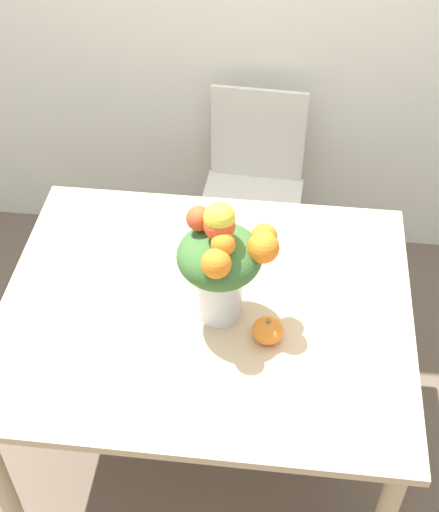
# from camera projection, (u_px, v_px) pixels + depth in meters

# --- Properties ---
(ground_plane) EXTENTS (12.00, 12.00, 0.00)m
(ground_plane) POSITION_uv_depth(u_px,v_px,m) (208.00, 434.00, 2.72)
(ground_plane) COLOR brown
(dining_table) EXTENTS (1.28, 1.05, 0.74)m
(dining_table) POSITION_uv_depth(u_px,v_px,m) (206.00, 324.00, 2.27)
(dining_table) COLOR #D1B284
(dining_table) RESTS_ON ground_plane
(flower_vase) EXTENTS (0.29, 0.26, 0.43)m
(flower_vase) POSITION_uv_depth(u_px,v_px,m) (222.00, 263.00, 2.04)
(flower_vase) COLOR silver
(flower_vase) RESTS_ON dining_table
(pumpkin) EXTENTS (0.09, 0.09, 0.09)m
(pumpkin) POSITION_uv_depth(u_px,v_px,m) (268.00, 330.00, 2.09)
(pumpkin) COLOR orange
(pumpkin) RESTS_ON dining_table
(dining_chair_near_window) EXTENTS (0.44, 0.44, 0.88)m
(dining_chair_near_window) POSITION_uv_depth(u_px,v_px,m) (252.00, 191.00, 3.06)
(dining_chair_near_window) COLOR silver
(dining_chair_near_window) RESTS_ON ground_plane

